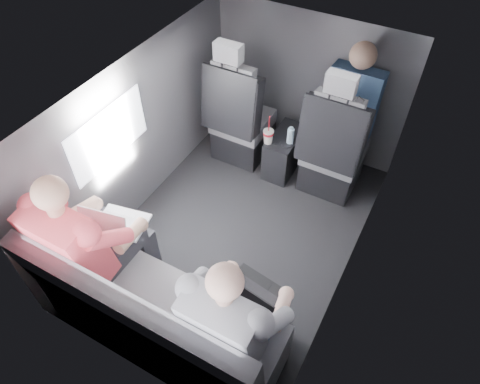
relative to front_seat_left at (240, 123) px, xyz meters
The scene contains 19 objects.
floor 1.03m from the front_seat_left, 61.81° to the right, with size 2.60×2.60×0.00m, color black.
ceiling 1.34m from the front_seat_left, 61.81° to the right, with size 2.60×2.60×0.00m, color #B2B2AD.
panel_left 0.99m from the front_seat_left, 118.19° to the right, with size 0.02×2.60×1.35m, color #56565B.
panel_right 1.61m from the front_seat_left, 31.88° to the right, with size 0.02×2.60×1.35m, color #56565B.
panel_front 0.70m from the front_seat_left, 45.65° to the left, with size 1.80×0.02×1.35m, color #56565B.
panel_back 2.20m from the front_seat_left, 78.12° to the right, with size 1.80×0.02×1.35m, color #56565B.
side_window 1.32m from the front_seat_left, 110.67° to the right, with size 0.02×0.75×0.42m, color white.
seatbelt 1.00m from the front_seat_left, 10.68° to the right, with size 0.05×0.01×0.65m, color black.
front_seat_left is the anchor object (origin of this frame).
front_seat_right 0.90m from the front_seat_left, ahead, with size 0.52×0.58×1.26m.
center_console 0.49m from the front_seat_left, ahead, with size 0.24×0.48×0.41m.
rear_bench 1.96m from the front_seat_left, 76.69° to the right, with size 1.60×0.57×0.92m.
soda_cup 0.38m from the front_seat_left, 19.59° to the right, with size 0.09×0.09×0.28m.
water_bottle 0.53m from the front_seat_left, ahead, with size 0.06×0.06×0.17m.
laptop_white 1.63m from the front_seat_left, 91.97° to the right, with size 0.37×0.37×0.25m.
laptop_black 1.94m from the front_seat_left, 59.39° to the right, with size 0.40×0.37×0.26m.
passenger_rear_left 1.83m from the front_seat_left, 92.78° to the right, with size 0.55×0.66×1.29m.
passenger_rear_right 2.06m from the front_seat_left, 61.81° to the right, with size 0.51×0.63×1.24m.
passenger_front_right 1.02m from the front_seat_left, 15.71° to the left, with size 0.42×0.42×0.87m.
Camera 1 is at (1.07, -1.93, 2.83)m, focal length 32.00 mm.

